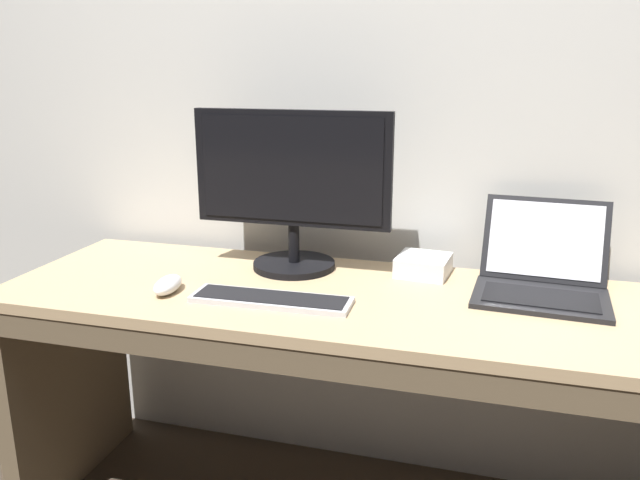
{
  "coord_description": "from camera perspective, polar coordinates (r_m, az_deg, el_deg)",
  "views": [
    {
      "loc": [
        0.34,
        -1.5,
        1.29
      ],
      "look_at": [
        -0.08,
        0.0,
        0.86
      ],
      "focal_mm": 35.18,
      "sensor_mm": 36.0,
      "label": 1
    }
  ],
  "objects": [
    {
      "name": "external_monitor",
      "position": [
        1.78,
        -2.56,
        4.84
      ],
      "size": [
        0.57,
        0.24,
        0.46
      ],
      "color": "black",
      "rests_on": "desk"
    },
    {
      "name": "computer_mouse",
      "position": [
        1.69,
        -13.68,
        -3.97
      ],
      "size": [
        0.07,
        0.13,
        0.04
      ],
      "primitive_type": "ellipsoid",
      "rotation": [
        0.0,
        0.0,
        0.09
      ],
      "color": "white",
      "rests_on": "desk"
    },
    {
      "name": "wired_keyboard",
      "position": [
        1.59,
        -4.47,
        -5.41
      ],
      "size": [
        0.41,
        0.12,
        0.02
      ],
      "color": "#BCBCC1",
      "rests_on": "desk"
    },
    {
      "name": "external_drive_box",
      "position": [
        1.81,
        9.39,
        -2.28
      ],
      "size": [
        0.16,
        0.16,
        0.05
      ],
      "primitive_type": "cube",
      "rotation": [
        0.0,
        0.0,
        -0.11
      ],
      "color": "silver",
      "rests_on": "desk"
    },
    {
      "name": "desk",
      "position": [
        1.72,
        2.68,
        -11.82
      ],
      "size": [
        1.88,
        0.6,
        0.72
      ],
      "color": "tan",
      "rests_on": "ground"
    },
    {
      "name": "laptop_black",
      "position": [
        1.73,
        19.55,
        -3.08
      ],
      "size": [
        0.35,
        0.35,
        0.23
      ],
      "color": "black",
      "rests_on": "desk"
    }
  ]
}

